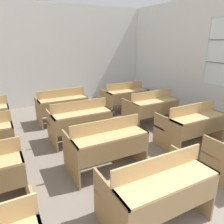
# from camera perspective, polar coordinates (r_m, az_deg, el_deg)

# --- Properties ---
(wall_back) EXTENTS (6.89, 0.06, 3.09)m
(wall_back) POSITION_cam_1_polar(r_m,az_deg,el_deg) (7.30, -16.96, 13.81)
(wall_back) COLOR silver
(wall_back) RESTS_ON ground_plane
(wall_right_with_window) EXTENTS (0.06, 7.19, 3.09)m
(wall_right_with_window) POSITION_cam_1_polar(r_m,az_deg,el_deg) (6.05, 26.56, 11.75)
(wall_right_with_window) COLOR silver
(wall_right_with_window) RESTS_ON ground_plane
(bench_front_center) EXTENTS (1.19, 0.75, 0.87)m
(bench_front_center) POSITION_cam_1_polar(r_m,az_deg,el_deg) (2.65, 11.55, -18.92)
(bench_front_center) COLOR #93754B
(bench_front_center) RESTS_ON ground_plane
(bench_second_center) EXTENTS (1.19, 0.75, 0.87)m
(bench_second_center) POSITION_cam_1_polar(r_m,az_deg,el_deg) (3.54, -1.60, -8.33)
(bench_second_center) COLOR olive
(bench_second_center) RESTS_ON ground_plane
(bench_second_right) EXTENTS (1.19, 0.75, 0.87)m
(bench_second_right) POSITION_cam_1_polar(r_m,az_deg,el_deg) (4.60, 19.88, -2.98)
(bench_second_right) COLOR #93754B
(bench_second_right) RESTS_ON ground_plane
(bench_third_center) EXTENTS (1.19, 0.75, 0.87)m
(bench_third_center) POSITION_cam_1_polar(r_m,az_deg,el_deg) (4.58, -8.40, -2.12)
(bench_third_center) COLOR #94764C
(bench_third_center) RESTS_ON ground_plane
(bench_third_right) EXTENTS (1.19, 0.75, 0.87)m
(bench_third_right) POSITION_cam_1_polar(r_m,az_deg,el_deg) (5.45, 10.12, 1.16)
(bench_third_right) COLOR #95774D
(bench_third_right) RESTS_ON ground_plane
(bench_back_center) EXTENTS (1.19, 0.75, 0.87)m
(bench_back_center) POSITION_cam_1_polar(r_m,az_deg,el_deg) (5.70, -12.96, 1.74)
(bench_back_center) COLOR #92744A
(bench_back_center) RESTS_ON ground_plane
(bench_back_right) EXTENTS (1.19, 0.75, 0.87)m
(bench_back_right) POSITION_cam_1_polar(r_m,az_deg,el_deg) (6.40, 3.24, 4.02)
(bench_back_right) COLOR olive
(bench_back_right) RESTS_ON ground_plane
(wastepaper_bin) EXTENTS (0.22, 0.22, 0.37)m
(wastepaper_bin) POSITION_cam_1_polar(r_m,az_deg,el_deg) (7.82, 8.89, 4.53)
(wastepaper_bin) COLOR #474C51
(wastepaper_bin) RESTS_ON ground_plane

